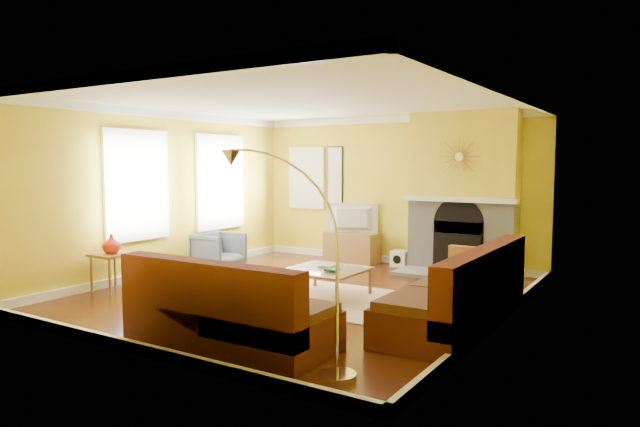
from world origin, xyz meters
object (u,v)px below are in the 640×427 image
Objects in this scene: media_console at (352,247)px; armchair at (218,252)px; sectional_sofa at (345,281)px; arc_lamp at (286,261)px; coffee_table at (325,283)px; side_table at (112,272)px.

media_console is 2.51m from armchair.
sectional_sofa is 1.95× the size of arc_lamp.
coffee_table is 1.84× the size of side_table.
armchair is at bearing 165.54° from coffee_table.
armchair reaches higher than media_console.
side_table is 0.28× the size of arc_lamp.
side_table is at bearing -113.09° from media_console.
arc_lamp is (2.21, -5.19, 0.70)m from media_console.
media_console is at bearing -36.52° from armchair.
arc_lamp is (0.36, -1.70, 0.53)m from sectional_sofa.
media_console is (-1.84, 3.48, -0.17)m from sectional_sofa.
sectional_sofa reaches higher than media_console.
coffee_table is 2.88m from media_console.
arc_lamp is (1.14, -2.51, 0.78)m from coffee_table.
media_console reaches higher than coffee_table.
arc_lamp is at bearing -66.95° from media_console.
sectional_sofa is 1.15m from coffee_table.
sectional_sofa is 3.79× the size of media_console.
coffee_table is 1.02× the size of media_console.
coffee_table is at bearing 25.67° from side_table.
armchair reaches higher than side_table.
side_table is (-0.22, -1.99, -0.06)m from armchair.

